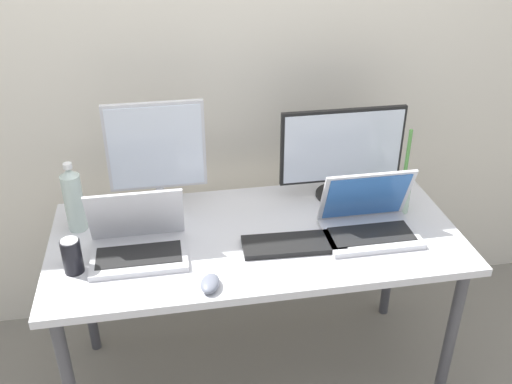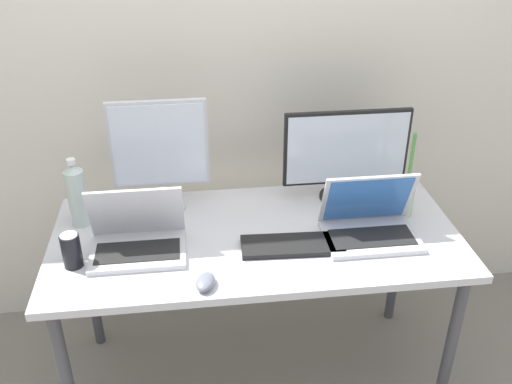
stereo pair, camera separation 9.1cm
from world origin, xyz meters
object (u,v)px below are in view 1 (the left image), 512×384
Objects in this scene: work_desk at (256,249)px; monitor_center at (342,151)px; soda_can_near_keyboard at (72,256)px; keyboard_main at (293,244)px; bamboo_vase at (402,194)px; monitor_left at (157,154)px; laptop_secondary at (368,219)px; water_bottle at (74,199)px; laptop_silver at (138,239)px; mouse_by_keyboard at (210,284)px.

work_desk is 3.01× the size of monitor_center.
keyboard_main is at bearing 0.98° from soda_can_near_keyboard.
bamboo_vase is (1.24, 0.18, 0.01)m from soda_can_near_keyboard.
monitor_left is 0.50m from soda_can_near_keyboard.
laptop_secondary is 1.24× the size of water_bottle.
mouse_by_keyboard is at bearing -46.52° from laptop_silver.
monitor_left is 0.58m from mouse_by_keyboard.
soda_can_near_keyboard reaches higher than work_desk.
mouse_by_keyboard is at bearing -159.87° from laptop_secondary.
monitor_left is at bearing 170.01° from bamboo_vase.
keyboard_main is at bearing -36.03° from monitor_left.
laptop_secondary is (0.84, -0.01, 0.00)m from laptop_silver.
monitor_left reaches higher than work_desk.
laptop_silver reaches higher than keyboard_main.
monitor_left is at bearing 179.21° from monitor_center.
keyboard_main is at bearing -41.20° from work_desk.
laptop_secondary is 1.06m from soda_can_near_keyboard.
mouse_by_keyboard is 0.48m from soda_can_near_keyboard.
monitor_center reaches higher than work_desk.
water_bottle is 0.79× the size of bamboo_vase.
laptop_silver is 0.91× the size of keyboard_main.
laptop_secondary is at bearing -8.12° from work_desk.
work_desk is 12.04× the size of soda_can_near_keyboard.
bamboo_vase is (0.21, -0.15, -0.13)m from monitor_center.
monitor_left is 0.97m from bamboo_vase.
monitor_left reaches higher than mouse_by_keyboard.
monitor_left reaches higher than laptop_secondary.
soda_can_near_keyboard is at bearing -161.49° from laptop_silver.
keyboard_main is 1.33× the size of water_bottle.
water_bottle is at bearing 175.96° from bamboo_vase.
monitor_left reaches higher than keyboard_main.
laptop_secondary is (0.76, -0.29, -0.19)m from monitor_left.
laptop_secondary is 2.72× the size of soda_can_near_keyboard.
laptop_silver is 1.03m from bamboo_vase.
soda_can_near_keyboard reaches higher than mouse_by_keyboard.
monitor_left is 4.63× the size of mouse_by_keyboard.
mouse_by_keyboard is at bearing -20.70° from soda_can_near_keyboard.
laptop_silver is (-0.82, -0.27, -0.15)m from monitor_center.
keyboard_main is at bearing -18.42° from water_bottle.
monitor_center is 1.51× the size of laptop_silver.
monitor_center reaches higher than laptop_secondary.
work_desk is 3.33× the size of monitor_left.
monitor_left reaches higher than soda_can_near_keyboard.
monitor_center is 0.87m from laptop_silver.
monitor_center is at bearing 29.59° from work_desk.
soda_can_near_keyboard is at bearing -171.61° from bamboo_vase.
monitor_center is at bearing 143.11° from bamboo_vase.
laptop_silver reaches higher than mouse_by_keyboard.
work_desk is at bearing 171.88° from laptop_secondary.
laptop_silver is 2.64× the size of soda_can_near_keyboard.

